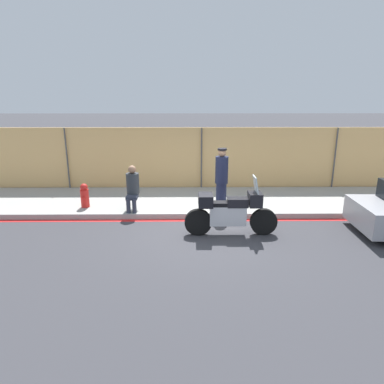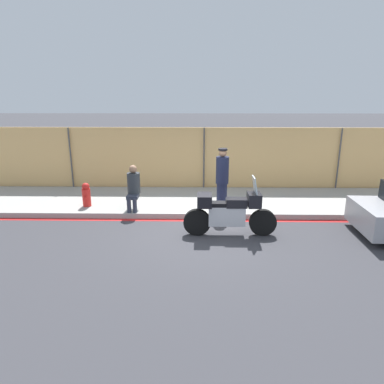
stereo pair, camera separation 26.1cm
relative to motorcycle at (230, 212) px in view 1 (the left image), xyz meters
name	(u,v)px [view 1 (the left image)]	position (x,y,z in m)	size (l,w,h in m)	color
ground_plane	(207,231)	(-0.58, 0.24, -0.62)	(120.00, 120.00, 0.00)	#38383D
sidewalk	(203,201)	(-0.58, 2.62, -0.54)	(36.13, 2.98, 0.16)	#9E9E99
curb_paint_stripe	(205,220)	(-0.58, 1.04, -0.62)	(36.13, 0.18, 0.01)	red
storefront_fence	(201,160)	(-0.58, 4.20, 0.55)	(34.32, 0.17, 2.35)	#E5B26B
motorcycle	(230,212)	(0.00, 0.00, 0.00)	(2.36, 0.51, 1.54)	black
officer_standing	(222,178)	(-0.08, 1.63, 0.47)	(0.38, 0.38, 1.82)	#191E38
person_seated_on_curb	(132,186)	(-2.70, 1.60, 0.27)	(0.38, 0.68, 1.32)	#2D3342
fire_hydrant	(85,196)	(-4.21, 1.82, -0.10)	(0.25, 0.31, 0.73)	red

